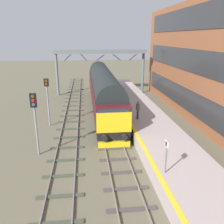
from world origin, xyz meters
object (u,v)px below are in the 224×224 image
Objects in this scene: diesel_locomotive at (103,89)px; waiting_passenger at (138,108)px; platform_number_sign at (166,152)px; signal_post_mid at (48,97)px; signal_post_near at (35,116)px.

diesel_locomotive is 12.32× the size of waiting_passenger.
platform_number_sign is (2.12, -15.37, -0.21)m from diesel_locomotive.
signal_post_mid is 13.29m from platform_number_sign.
waiting_passenger is at bearing 87.15° from platform_number_sign.
signal_post_near is (-5.54, -10.46, 0.43)m from diesel_locomotive.
signal_post_near is 9.13m from waiting_passenger.
signal_post_near reaches higher than signal_post_mid.
waiting_passenger is (0.45, 8.98, -0.29)m from platform_number_sign.
signal_post_near is at bearing 147.36° from platform_number_sign.
diesel_locomotive is 10.54× the size of platform_number_sign.
waiting_passenger is (2.57, -6.39, -0.50)m from diesel_locomotive.
diesel_locomotive is 15.52m from platform_number_sign.
signal_post_near is 1.00× the size of signal_post_mid.
diesel_locomotive is 6.91m from waiting_passenger.
waiting_passenger is at bearing -12.93° from signal_post_mid.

